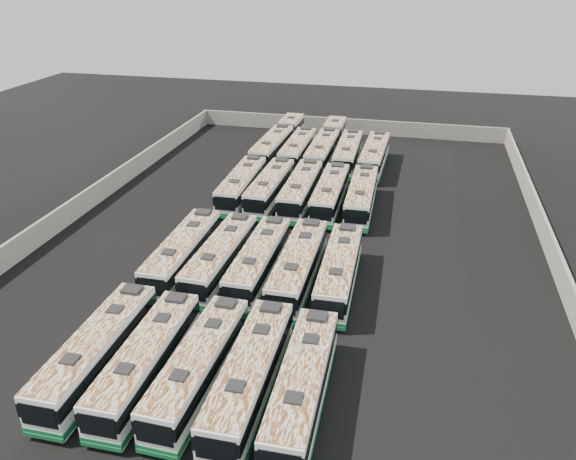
# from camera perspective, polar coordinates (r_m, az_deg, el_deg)

# --- Properties ---
(ground) EXTENTS (140.00, 140.00, 0.00)m
(ground) POSITION_cam_1_polar(r_m,az_deg,el_deg) (51.78, 0.57, -1.15)
(ground) COLOR black
(ground) RESTS_ON ground
(perimeter_wall) EXTENTS (45.20, 73.20, 2.20)m
(perimeter_wall) POSITION_cam_1_polar(r_m,az_deg,el_deg) (51.29, 0.58, -0.05)
(perimeter_wall) COLOR slate
(perimeter_wall) RESTS_ON ground
(bus_front_far_left) EXTENTS (2.57, 11.81, 3.32)m
(bus_front_far_left) POSITION_cam_1_polar(r_m,az_deg,el_deg) (37.31, -18.78, -11.62)
(bus_front_far_left) COLOR white
(bus_front_far_left) RESTS_ON ground
(bus_front_left) EXTENTS (2.54, 11.51, 3.24)m
(bus_front_left) POSITION_cam_1_polar(r_m,az_deg,el_deg) (35.85, -14.14, -12.73)
(bus_front_left) COLOR white
(bus_front_left) RESTS_ON ground
(bus_front_center) EXTENTS (2.73, 11.54, 3.23)m
(bus_front_center) POSITION_cam_1_polar(r_m,az_deg,el_deg) (34.79, -9.05, -13.55)
(bus_front_center) COLOR white
(bus_front_center) RESTS_ON ground
(bus_front_right) EXTENTS (2.61, 11.88, 3.34)m
(bus_front_right) POSITION_cam_1_polar(r_m,az_deg,el_deg) (33.77, -3.88, -14.53)
(bus_front_right) COLOR white
(bus_front_right) RESTS_ON ground
(bus_front_far_right) EXTENTS (2.71, 11.72, 3.29)m
(bus_front_far_right) POSITION_cam_1_polar(r_m,az_deg,el_deg) (33.07, 1.47, -15.57)
(bus_front_far_right) COLOR white
(bus_front_far_right) RESTS_ON ground
(bus_midfront_far_left) EXTENTS (2.64, 11.90, 3.35)m
(bus_midfront_far_left) POSITION_cam_1_polar(r_m,az_deg,el_deg) (46.92, -10.61, -2.33)
(bus_midfront_far_left) COLOR white
(bus_midfront_far_left) RESTS_ON ground
(bus_midfront_left) EXTENTS (2.74, 11.77, 3.30)m
(bus_midfront_left) POSITION_cam_1_polar(r_m,az_deg,el_deg) (45.81, -6.84, -2.81)
(bus_midfront_left) COLOR white
(bus_midfront_left) RESTS_ON ground
(bus_midfront_center) EXTENTS (2.50, 11.60, 3.26)m
(bus_midfront_center) POSITION_cam_1_polar(r_m,az_deg,el_deg) (45.04, -2.98, -3.21)
(bus_midfront_center) COLOR white
(bus_midfront_center) RESTS_ON ground
(bus_midfront_right) EXTENTS (2.61, 12.07, 3.40)m
(bus_midfront_right) POSITION_cam_1_polar(r_m,az_deg,el_deg) (44.11, 1.05, -3.75)
(bus_midfront_right) COLOR white
(bus_midfront_right) RESTS_ON ground
(bus_midfront_far_right) EXTENTS (2.76, 11.73, 3.29)m
(bus_midfront_far_right) POSITION_cam_1_polar(r_m,az_deg,el_deg) (43.78, 5.23, -4.20)
(bus_midfront_far_right) COLOR white
(bus_midfront_far_right) RESTS_ON ground
(bus_midback_far_left) EXTENTS (2.74, 11.76, 3.30)m
(bus_midback_far_left) POSITION_cam_1_polar(r_m,az_deg,el_deg) (60.26, -4.72, 4.56)
(bus_midback_far_left) COLOR white
(bus_midback_far_left) RESTS_ON ground
(bus_midback_left) EXTENTS (2.62, 11.66, 3.28)m
(bus_midback_left) POSITION_cam_1_polar(r_m,az_deg,el_deg) (59.48, -1.84, 4.33)
(bus_midback_left) COLOR white
(bus_midback_left) RESTS_ON ground
(bus_midback_center) EXTENTS (2.60, 11.92, 3.35)m
(bus_midback_center) POSITION_cam_1_polar(r_m,az_deg,el_deg) (58.65, 1.31, 4.06)
(bus_midback_center) COLOR white
(bus_midback_center) RESTS_ON ground
(bus_midback_right) EXTENTS (2.57, 11.64, 3.27)m
(bus_midback_right) POSITION_cam_1_polar(r_m,az_deg,el_deg) (58.03, 4.30, 3.70)
(bus_midback_right) COLOR white
(bus_midback_right) RESTS_ON ground
(bus_midback_far_right) EXTENTS (2.73, 11.73, 3.29)m
(bus_midback_far_right) POSITION_cam_1_polar(r_m,az_deg,el_deg) (57.69, 7.47, 3.41)
(bus_midback_far_right) COLOR white
(bus_midback_far_right) RESTS_ON ground
(bus_back_far_left) EXTENTS (2.91, 18.76, 3.39)m
(bus_back_far_left) POSITION_cam_1_polar(r_m,az_deg,el_deg) (75.09, -0.94, 9.05)
(bus_back_far_left) COLOR white
(bus_back_far_left) RESTS_ON ground
(bus_back_left) EXTENTS (2.49, 11.78, 3.32)m
(bus_back_left) POSITION_cam_1_polar(r_m,az_deg,el_deg) (71.36, 1.00, 8.10)
(bus_back_left) COLOR white
(bus_back_left) RESTS_ON ground
(bus_back_center) EXTENTS (2.53, 18.48, 3.35)m
(bus_back_center) POSITION_cam_1_polar(r_m,az_deg,el_deg) (73.83, 3.95, 8.67)
(bus_back_center) COLOR white
(bus_back_center) RESTS_ON ground
(bus_back_right) EXTENTS (2.75, 11.86, 3.33)m
(bus_back_right) POSITION_cam_1_polar(r_m,az_deg,el_deg) (70.42, 6.10, 7.71)
(bus_back_right) COLOR white
(bus_back_right) RESTS_ON ground
(bus_back_far_right) EXTENTS (2.79, 12.06, 3.38)m
(bus_back_far_right) POSITION_cam_1_polar(r_m,az_deg,el_deg) (69.93, 8.76, 7.45)
(bus_back_far_right) COLOR white
(bus_back_far_right) RESTS_ON ground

